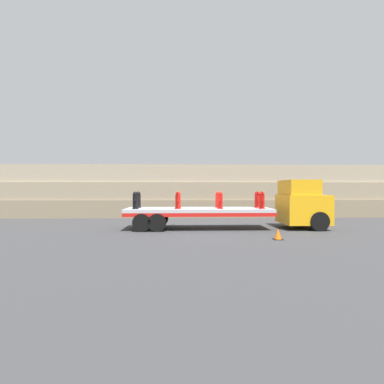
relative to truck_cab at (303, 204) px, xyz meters
The scene contains 15 objects.
ground_plane 6.15m from the truck_cab, behind, with size 120.00×120.00×0.00m, color #38383A.
rock_cliff 9.81m from the truck_cab, 127.76° to the left, with size 60.00×3.30×4.15m.
truck_cab is the anchor object (origin of this frame).
flatbed_trailer 6.60m from the truck_cab, behind, with size 8.12×2.52×1.16m.
fire_hydrant_black_near_0 9.47m from the truck_cab, behind, with size 0.35×0.59×0.94m.
fire_hydrant_black_far_0 9.47m from the truck_cab, behind, with size 0.35×0.59×0.94m.
fire_hydrant_red_near_1 7.17m from the truck_cab, behind, with size 0.35×0.59×0.94m.
fire_hydrant_red_far_1 7.17m from the truck_cab, behind, with size 0.35×0.59×0.94m.
fire_hydrant_red_near_2 4.88m from the truck_cab, behind, with size 0.35×0.59×0.94m.
fire_hydrant_red_far_2 4.88m from the truck_cab, behind, with size 0.35×0.59×0.94m.
fire_hydrant_red_near_3 2.60m from the truck_cab, 168.18° to the right, with size 0.35×0.59×0.94m.
fire_hydrant_red_far_3 2.60m from the truck_cab, 168.18° to the left, with size 0.35×0.59×0.94m.
cargo_strap_rear 7.19m from the truck_cab, behind, with size 0.05×2.61×0.01m.
cargo_strap_middle 2.64m from the truck_cab, behind, with size 0.05×2.61×0.01m.
traffic_cone 4.73m from the truck_cab, 125.54° to the right, with size 0.41×0.41×0.48m.
Camera 1 is at (-0.91, -16.82, 2.24)m, focal length 28.00 mm.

